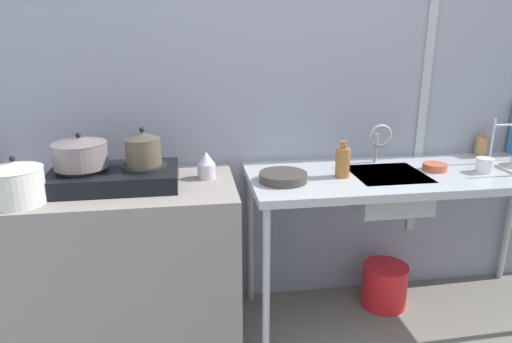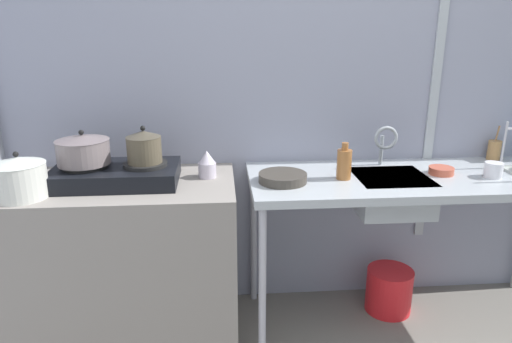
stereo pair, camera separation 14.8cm
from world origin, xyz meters
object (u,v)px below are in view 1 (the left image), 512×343
Objects in this scene: pot_on_right_burner at (143,148)px; utensil_jar at (482,146)px; pot_on_left_burner at (80,152)px; cup_by_rack at (485,165)px; faucet at (380,138)px; sink_basin at (387,190)px; frying_pan at (283,177)px; small_bowl_on_drainboard at (435,167)px; bucket_on_floor at (384,285)px; percolator at (206,165)px; bottle_by_sink at (343,162)px; pot_beside_stove at (16,183)px; stove at (114,177)px.

utensil_jar is (1.88, 0.25, -0.12)m from pot_on_right_burner.
pot_on_left_burner is 1.98m from cup_by_rack.
faucet is 2.55× the size of cup_by_rack.
sink_basin is 1.88× the size of utensil_jar.
pot_on_left_burner is 1.10× the size of faucet.
pot_on_left_burner is at bearing -174.04° from faucet.
pot_on_right_burner is 0.67m from frying_pan.
faucet is at bearing 149.70° from small_bowl_on_drainboard.
pot_on_right_burner is 2.01× the size of cup_by_rack.
pot_on_left_burner is 2.18m from utensil_jar.
frying_pan is 0.98m from bucket_on_floor.
pot_on_right_burner is 1.31× the size of percolator.
faucet reaches higher than utensil_jar.
bottle_by_sink is (-0.74, 0.03, 0.04)m from cup_by_rack.
cup_by_rack is at bearing -16.36° from small_bowl_on_drainboard.
frying_pan is at bearing -175.06° from bottle_by_sink.
pot_on_left_burner is 0.94m from frying_pan.
pot_on_left_burner is 1.28× the size of utensil_jar.
bottle_by_sink reaches higher than frying_pan.
sink_basin is at bearing -0.33° from pot_on_right_burner.
bottle_by_sink is (-0.25, -0.02, 0.16)m from sink_basin.
sink_basin is 0.51m from cup_by_rack.
pot_beside_stove reaches higher than bucket_on_floor.
frying_pan is at bearing -3.57° from stove.
faucet reaches higher than small_bowl_on_drainboard.
bucket_on_floor is at bearing 48.37° from sink_basin.
small_bowl_on_drainboard is 0.65× the size of utensil_jar.
pot_on_left_burner is at bearing -174.40° from percolator.
percolator is at bearing 5.60° from pot_on_left_burner.
utensil_jar reaches higher than bottle_by_sink.
pot_on_left_burner is 0.30m from pot_beside_stove.
stove is 0.19m from pot_on_left_burner.
cup_by_rack is at bearing -5.89° from sink_basin.
frying_pan is 1.05m from cup_by_rack.
faucet reaches higher than bucket_on_floor.
pot_on_left_burner is at bearing 180.00° from stove.
pot_on_right_burner is 1.56m from bucket_on_floor.
stove is 2.38× the size of pot_on_left_burner.
pot_beside_stove is 2.62× the size of cup_by_rack.
bucket_on_floor is at bearing 160.66° from cup_by_rack.
stove is 3.04× the size of utensil_jar.
percolator is at bearing 177.78° from small_bowl_on_drainboard.
cup_by_rack is at bearing -1.95° from pot_on_right_burner.
pot_on_right_burner is 1.23m from faucet.
pot_beside_stove is 2.21m from cup_by_rack.
faucet is 0.86m from bucket_on_floor.
cup_by_rack is at bearing -121.07° from utensil_jar.
frying_pan is at bearing -167.94° from bucket_on_floor.
pot_on_left_burner is at bearing 36.60° from pot_beside_stove.
small_bowl_on_drainboard is (-0.23, 0.07, -0.02)m from cup_by_rack.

